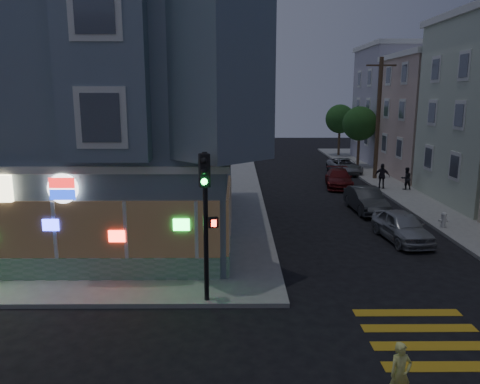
{
  "coord_description": "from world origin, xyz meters",
  "views": [
    {
      "loc": [
        1.37,
        -11.36,
        6.45
      ],
      "look_at": [
        1.5,
        7.0,
        2.62
      ],
      "focal_mm": 35.0,
      "sensor_mm": 36.0,
      "label": 1
    }
  ],
  "objects_px": {
    "utility_pole": "(378,117)",
    "parked_car_a": "(402,226)",
    "parked_car_c": "(339,178)",
    "pedestrian_a": "(406,178)",
    "running_child": "(400,374)",
    "parked_car_d": "(344,166)",
    "fire_hydrant": "(444,219)",
    "street_tree_near": "(360,124)",
    "traffic_signal": "(206,203)",
    "street_tree_far": "(340,119)",
    "parked_car_b": "(366,200)",
    "pedestrian_b": "(382,176)"
  },
  "relations": [
    {
      "from": "pedestrian_b",
      "to": "street_tree_near",
      "type": "bearing_deg",
      "value": -71.78
    },
    {
      "from": "utility_pole",
      "to": "parked_car_a",
      "type": "xyz_separation_m",
      "value": [
        -3.23,
        -15.27,
        -4.12
      ]
    },
    {
      "from": "utility_pole",
      "to": "pedestrian_b",
      "type": "bearing_deg",
      "value": -99.86
    },
    {
      "from": "parked_car_c",
      "to": "fire_hydrant",
      "type": "height_order",
      "value": "parked_car_c"
    },
    {
      "from": "traffic_signal",
      "to": "street_tree_far",
      "type": "bearing_deg",
      "value": 54.81
    },
    {
      "from": "utility_pole",
      "to": "street_tree_far",
      "type": "bearing_deg",
      "value": 89.18
    },
    {
      "from": "parked_car_c",
      "to": "fire_hydrant",
      "type": "xyz_separation_m",
      "value": [
        2.76,
        -10.79,
        -0.08
      ]
    },
    {
      "from": "pedestrian_b",
      "to": "parked_car_d",
      "type": "xyz_separation_m",
      "value": [
        -0.96,
        7.09,
        -0.38
      ]
    },
    {
      "from": "traffic_signal",
      "to": "street_tree_near",
      "type": "bearing_deg",
      "value": 50.08
    },
    {
      "from": "parked_car_d",
      "to": "traffic_signal",
      "type": "height_order",
      "value": "traffic_signal"
    },
    {
      "from": "street_tree_near",
      "to": "fire_hydrant",
      "type": "bearing_deg",
      "value": -92.46
    },
    {
      "from": "utility_pole",
      "to": "parked_car_a",
      "type": "distance_m",
      "value": 16.14
    },
    {
      "from": "street_tree_near",
      "to": "parked_car_d",
      "type": "xyz_separation_m",
      "value": [
        -1.86,
        -2.94,
        -3.31
      ]
    },
    {
      "from": "parked_car_c",
      "to": "pedestrian_a",
      "type": "bearing_deg",
      "value": -12.05
    },
    {
      "from": "pedestrian_a",
      "to": "utility_pole",
      "type": "bearing_deg",
      "value": -88.94
    },
    {
      "from": "pedestrian_b",
      "to": "traffic_signal",
      "type": "distance_m",
      "value": 20.96
    },
    {
      "from": "street_tree_near",
      "to": "parked_car_a",
      "type": "height_order",
      "value": "street_tree_near"
    },
    {
      "from": "utility_pole",
      "to": "parked_car_d",
      "type": "bearing_deg",
      "value": 118.44
    },
    {
      "from": "street_tree_far",
      "to": "parked_car_c",
      "type": "distance_m",
      "value": 17.55
    },
    {
      "from": "pedestrian_b",
      "to": "parked_car_a",
      "type": "relative_size",
      "value": 0.43
    },
    {
      "from": "parked_car_d",
      "to": "traffic_signal",
      "type": "bearing_deg",
      "value": -117.47
    },
    {
      "from": "traffic_signal",
      "to": "parked_car_c",
      "type": "bearing_deg",
      "value": 49.71
    },
    {
      "from": "street_tree_far",
      "to": "fire_hydrant",
      "type": "xyz_separation_m",
      "value": [
        -0.84,
        -27.65,
        -3.38
      ]
    },
    {
      "from": "street_tree_near",
      "to": "traffic_signal",
      "type": "relative_size",
      "value": 1.14
    },
    {
      "from": "street_tree_far",
      "to": "parked_car_c",
      "type": "xyz_separation_m",
      "value": [
        -3.6,
        -16.86,
        -3.3
      ]
    },
    {
      "from": "parked_car_b",
      "to": "traffic_signal",
      "type": "relative_size",
      "value": 0.89
    },
    {
      "from": "traffic_signal",
      "to": "running_child",
      "type": "bearing_deg",
      "value": -64.16
    },
    {
      "from": "parked_car_b",
      "to": "traffic_signal",
      "type": "distance_m",
      "value": 14.64
    },
    {
      "from": "running_child",
      "to": "pedestrian_b",
      "type": "height_order",
      "value": "pedestrian_b"
    },
    {
      "from": "pedestrian_a",
      "to": "parked_car_d",
      "type": "distance_m",
      "value": 7.85
    },
    {
      "from": "utility_pole",
      "to": "pedestrian_a",
      "type": "height_order",
      "value": "utility_pole"
    },
    {
      "from": "street_tree_near",
      "to": "parked_car_b",
      "type": "bearing_deg",
      "value": -102.73
    },
    {
      "from": "parked_car_a",
      "to": "running_child",
      "type": "bearing_deg",
      "value": -115.02
    },
    {
      "from": "traffic_signal",
      "to": "parked_car_d",
      "type": "bearing_deg",
      "value": 51.3
    },
    {
      "from": "pedestrian_b",
      "to": "parked_car_d",
      "type": "height_order",
      "value": "pedestrian_b"
    },
    {
      "from": "street_tree_far",
      "to": "parked_car_d",
      "type": "xyz_separation_m",
      "value": [
        -1.86,
        -10.94,
        -3.31
      ]
    },
    {
      "from": "parked_car_b",
      "to": "parked_car_c",
      "type": "relative_size",
      "value": 0.95
    },
    {
      "from": "pedestrian_b",
      "to": "parked_car_a",
      "type": "distance_m",
      "value": 11.52
    },
    {
      "from": "utility_pole",
      "to": "parked_car_a",
      "type": "bearing_deg",
      "value": -101.95
    },
    {
      "from": "utility_pole",
      "to": "parked_car_c",
      "type": "distance_m",
      "value": 6.09
    },
    {
      "from": "parked_car_b",
      "to": "traffic_signal",
      "type": "bearing_deg",
      "value": -127.52
    },
    {
      "from": "street_tree_near",
      "to": "pedestrian_a",
      "type": "height_order",
      "value": "street_tree_near"
    },
    {
      "from": "parked_car_b",
      "to": "parked_car_c",
      "type": "bearing_deg",
      "value": 86.94
    },
    {
      "from": "running_child",
      "to": "parked_car_d",
      "type": "height_order",
      "value": "running_child"
    },
    {
      "from": "utility_pole",
      "to": "fire_hydrant",
      "type": "distance_m",
      "value": 14.31
    },
    {
      "from": "street_tree_near",
      "to": "running_child",
      "type": "relative_size",
      "value": 3.84
    },
    {
      "from": "pedestrian_b",
      "to": "parked_car_c",
      "type": "height_order",
      "value": "pedestrian_b"
    },
    {
      "from": "pedestrian_a",
      "to": "traffic_signal",
      "type": "height_order",
      "value": "traffic_signal"
    },
    {
      "from": "parked_car_b",
      "to": "utility_pole",
      "type": "bearing_deg",
      "value": 68.06
    },
    {
      "from": "parked_car_a",
      "to": "parked_car_c",
      "type": "xyz_separation_m",
      "value": [
        -0.17,
        12.4,
        -0.04
      ]
    }
  ]
}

